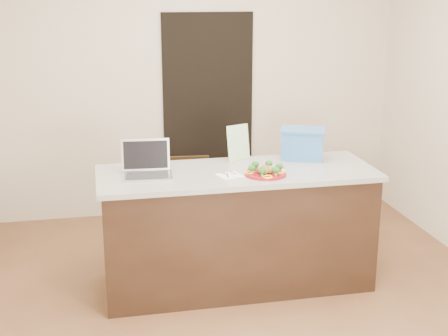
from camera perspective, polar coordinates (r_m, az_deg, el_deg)
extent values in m
plane|color=brown|center=(4.74, 1.84, -11.82)|extent=(4.00, 4.00, 0.00)
plane|color=beige|center=(6.21, -2.43, 8.07)|extent=(4.00, 0.00, 4.00)
plane|color=beige|center=(2.45, 13.21, -5.12)|extent=(4.00, 0.00, 4.00)
cube|color=black|center=(6.26, -1.46, 4.90)|extent=(0.90, 0.02, 2.00)
cube|color=black|center=(4.77, 1.18, -5.77)|extent=(2.00, 0.70, 0.88)
cube|color=beige|center=(4.62, 1.21, -0.47)|extent=(2.06, 0.76, 0.04)
cylinder|color=maroon|center=(4.51, 3.81, -0.53)|extent=(0.30, 0.30, 0.02)
torus|color=maroon|center=(4.51, 3.81, -0.45)|extent=(0.30, 0.30, 0.01)
sphere|color=brown|center=(4.50, 3.82, -0.15)|extent=(0.04, 0.04, 0.04)
sphere|color=brown|center=(4.51, 3.32, -0.13)|extent=(0.04, 0.04, 0.04)
sphere|color=brown|center=(4.48, 3.38, -0.21)|extent=(0.04, 0.04, 0.04)
sphere|color=brown|center=(4.47, 3.61, -0.28)|extent=(0.04, 0.04, 0.04)
sphere|color=brown|center=(4.47, 3.92, -0.29)|extent=(0.04, 0.04, 0.04)
sphere|color=brown|center=(4.48, 4.19, -0.25)|extent=(0.04, 0.04, 0.04)
sphere|color=brown|center=(4.50, 4.31, -0.18)|extent=(0.04, 0.04, 0.04)
sphere|color=brown|center=(4.52, 4.25, -0.09)|extent=(0.04, 0.04, 0.04)
sphere|color=brown|center=(4.54, 4.02, -0.03)|extent=(0.04, 0.04, 0.04)
sphere|color=brown|center=(4.54, 3.72, -0.01)|extent=(0.04, 0.04, 0.04)
ellipsoid|color=#154913|center=(4.59, 4.12, 0.42)|extent=(0.05, 0.05, 0.04)
ellipsoid|color=#154913|center=(4.57, 2.89, 0.34)|extent=(0.05, 0.05, 0.04)
ellipsoid|color=#154913|center=(4.47, 2.56, 0.00)|extent=(0.05, 0.05, 0.04)
ellipsoid|color=#154913|center=(4.40, 3.51, -0.27)|extent=(0.05, 0.05, 0.04)
ellipsoid|color=#154913|center=(4.43, 4.79, -0.19)|extent=(0.05, 0.05, 0.04)
ellipsoid|color=#154913|center=(4.53, 5.07, 0.16)|extent=(0.05, 0.05, 0.04)
torus|color=yellow|center=(4.62, 3.64, 0.04)|extent=(0.07, 0.07, 0.01)
torus|color=yellow|center=(4.49, 2.33, -0.40)|extent=(0.07, 0.07, 0.01)
torus|color=yellow|center=(4.40, 4.00, -0.80)|extent=(0.07, 0.07, 0.01)
torus|color=yellow|center=(4.52, 5.29, -0.34)|extent=(0.07, 0.07, 0.01)
cube|color=white|center=(4.48, 0.52, -0.69)|extent=(0.20, 0.20, 0.01)
cube|color=silver|center=(4.46, 0.33, -0.70)|extent=(0.02, 0.11, 0.00)
cube|color=silver|center=(4.52, 0.16, -0.48)|extent=(0.03, 0.05, 0.00)
cube|color=white|center=(4.45, 1.02, -0.73)|extent=(0.04, 0.09, 0.01)
cube|color=silver|center=(4.53, 0.77, -0.41)|extent=(0.04, 0.10, 0.00)
cylinder|color=beige|center=(4.51, 5.43, -0.41)|extent=(0.03, 0.03, 0.04)
cylinder|color=beige|center=(4.50, 5.44, -0.07)|extent=(0.02, 0.02, 0.01)
cylinder|color=#CB3F15|center=(4.50, 5.44, 0.04)|extent=(0.02, 0.02, 0.01)
cylinder|color=#CB3F15|center=(4.51, 5.43, -0.45)|extent=(0.03, 0.03, 0.02)
cube|color=#B1B0B5|center=(4.49, -7.01, -0.71)|extent=(0.37, 0.27, 0.02)
cube|color=#B1B0B5|center=(4.57, -7.20, 1.22)|extent=(0.35, 0.09, 0.23)
cube|color=black|center=(4.57, -7.19, 1.20)|extent=(0.32, 0.07, 0.20)
cube|color=#252528|center=(4.48, -7.00, -0.64)|extent=(0.31, 0.19, 0.00)
cube|color=white|center=(4.87, 1.31, 2.34)|extent=(0.20, 0.11, 0.28)
cube|color=#2F67AB|center=(4.95, 7.19, 2.11)|extent=(0.38, 0.33, 0.22)
cube|color=#2F67AB|center=(4.92, 7.24, 3.48)|extent=(0.40, 0.35, 0.02)
cube|color=black|center=(5.32, -3.01, -3.95)|extent=(0.40, 0.40, 0.04)
cube|color=black|center=(5.40, -3.32, -1.08)|extent=(0.37, 0.07, 0.42)
cylinder|color=black|center=(5.23, -4.43, -6.68)|extent=(0.03, 0.03, 0.39)
cylinder|color=black|center=(5.27, -1.00, -6.42)|extent=(0.03, 0.03, 0.39)
cylinder|color=black|center=(5.52, -4.86, -5.43)|extent=(0.03, 0.03, 0.39)
cylinder|color=black|center=(5.56, -1.62, -5.20)|extent=(0.03, 0.03, 0.39)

